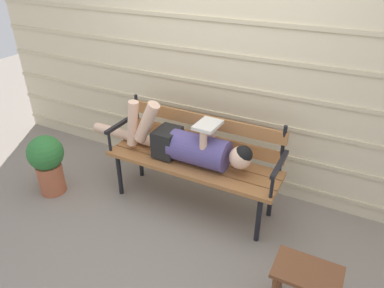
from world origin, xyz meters
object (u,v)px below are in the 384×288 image
footstool (306,279)px  potted_plant (47,161)px  reclining_person (185,144)px  park_bench (195,154)px

footstool → potted_plant: (-2.50, 0.20, 0.05)m
reclining_person → potted_plant: size_ratio=2.74×
footstool → reclining_person: bearing=151.5°
footstool → potted_plant: 2.50m
reclining_person → footstool: size_ratio=3.99×
park_bench → potted_plant: size_ratio=2.58×
potted_plant → park_bench: bearing=21.9°
park_bench → reclining_person: (-0.06, -0.07, 0.12)m
park_bench → reclining_person: bearing=-133.3°
park_bench → reclining_person: size_ratio=0.94×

